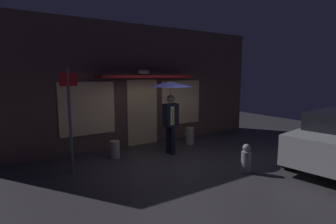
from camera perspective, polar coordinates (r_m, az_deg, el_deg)
The scene contains 7 objects.
ground_plane at distance 7.26m, azimuth 2.55°, elevation -10.76°, with size 18.00×18.00×0.00m, color #38353A.
building_facade at distance 8.88m, azimuth -6.18°, elevation 5.67°, with size 9.58×1.00×3.98m.
person_with_umbrella at distance 7.60m, azimuth 0.59°, elevation 3.38°, with size 1.28×1.28×2.16m.
street_sign_post at distance 6.54m, azimuth -20.71°, elevation -0.66°, with size 0.40×0.07×2.49m.
sidewalk_bollard at distance 9.00m, azimuth 4.73°, elevation -5.20°, with size 0.30×0.30×0.56m, color #9E998E.
sidewalk_bollard_2 at distance 7.61m, azimuth -11.58°, elevation -8.05°, with size 0.27×0.27×0.50m, color #B2A899.
fire_hydrant at distance 6.65m, azimuth 16.73°, elevation -9.92°, with size 0.23×0.23×0.71m.
Camera 1 is at (-3.99, -5.60, 2.34)m, focal length 27.83 mm.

